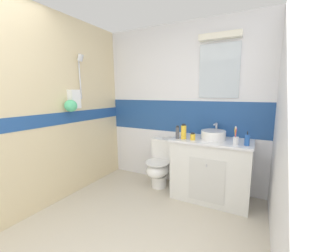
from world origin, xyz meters
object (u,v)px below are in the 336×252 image
Objects in this scene: toothbrush_cup at (236,140)px; soap_dispenser at (247,140)px; deodorant_spray_can at (177,132)px; hair_gel_jar at (193,137)px; sink_basin at (213,135)px; mouthwash_bottle at (184,132)px; toilet at (160,164)px.

soap_dispenser is at bearing 11.65° from toothbrush_cup.
hair_gel_jar is at bearing 3.29° from deodorant_spray_can.
sink_basin and mouthwash_bottle have the same top height.
sink_basin reaches higher than soap_dispenser.
toothbrush_cup is 2.29× the size of hair_gel_jar.
soap_dispenser is 1.77× the size of hair_gel_jar.
deodorant_spray_can is 0.22m from hair_gel_jar.
toothbrush_cup reaches higher than sink_basin.
mouthwash_bottle is at bearing -179.57° from soap_dispenser.
soap_dispenser is 0.85× the size of mouthwash_bottle.
sink_basin is at bearing 0.08° from toilet.
deodorant_spray_can is at bearing -178.48° from soap_dispenser.
sink_basin is 0.29m from hair_gel_jar.
toilet is at bearing 165.18° from hair_gel_jar.
soap_dispenser is (0.12, 0.03, 0.01)m from toothbrush_cup.
toilet is 3.35× the size of toothbrush_cup.
mouthwash_bottle is (-0.80, -0.01, 0.03)m from soap_dispenser.
sink_basin is 2.14× the size of soap_dispenser.
sink_basin is 1.82× the size of mouthwash_bottle.
toothbrush_cup is (0.31, -0.17, -0.00)m from sink_basin.
toilet is at bearing 155.51° from deodorant_spray_can.
hair_gel_jar is at bearing -179.05° from soap_dispenser.
toothbrush_cup is at bearing -168.35° from soap_dispenser.
toothbrush_cup is 0.55m from hair_gel_jar.
sink_basin is 0.35m from toothbrush_cup.
mouthwash_bottle is 0.09m from deodorant_spray_can.
toothbrush_cup is 0.76m from deodorant_spray_can.
sink_basin is 1.00m from toilet.
mouthwash_bottle is at bearing -18.34° from toilet.
hair_gel_jar is at bearing 178.49° from toothbrush_cup.
hair_gel_jar is (0.13, -0.01, -0.05)m from mouthwash_bottle.
sink_basin is 1.66× the size of toothbrush_cup.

